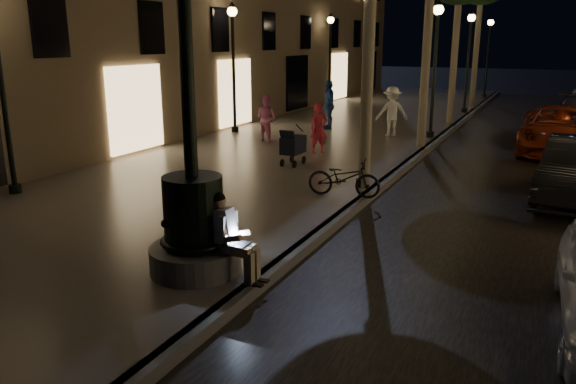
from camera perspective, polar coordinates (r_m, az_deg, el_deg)
The scene contains 19 objects.
ground at distance 20.33m, azimuth 14.45°, elevation 4.40°, with size 120.00×120.00×0.00m, color black.
cobble_lane at distance 20.00m, azimuth 22.90°, elevation 3.53°, with size 6.00×45.00×0.02m, color black.
promenade at distance 21.42m, azimuth 3.89°, elevation 5.65°, with size 8.00×45.00×0.20m, color slate.
curb_strip at distance 20.32m, azimuth 14.47°, elevation 4.68°, with size 0.25×45.00×0.20m, color #59595B.
fountain_lamppost at distance 8.52m, azimuth -9.60°, elevation -1.60°, with size 1.40×1.40×5.21m.
seated_man_laptop at distance 8.29m, azimuth -6.02°, elevation -4.23°, with size 0.94×0.32×1.31m.
lamp_curb_a at distance 13.29m, azimuth 7.94°, elevation 13.31°, with size 0.36×0.36×4.81m.
lamp_curb_b at distance 21.05m, azimuth 14.77°, elevation 13.61°, with size 0.36×0.36×4.81m.
lamp_curb_c at distance 28.94m, azimuth 17.91°, elevation 13.69°, with size 0.36×0.36×4.81m.
lamp_curb_d at distance 36.88m, azimuth 19.70°, elevation 13.72°, with size 0.36×0.36×4.81m.
lamp_left_b at distance 21.73m, azimuth -5.60°, elevation 14.06°, with size 0.36×0.36×4.81m.
lamp_left_c at distance 30.74m, azimuth 4.30°, elevation 14.41°, with size 0.36×0.36×4.81m.
stroller at distance 15.85m, azimuth 0.51°, elevation 4.78°, with size 0.48×1.12×1.15m.
car_third at distance 20.74m, azimuth 26.01°, elevation 5.68°, with size 2.52×5.46×1.52m, color #962F13.
pedestrian_red at distance 17.59m, azimuth 3.15°, elevation 6.47°, with size 0.57×0.37×1.56m, color red.
pedestrian_pink at distance 19.71m, azimuth -2.19°, elevation 7.50°, with size 0.78×0.61×1.61m, color #CF6D9C.
pedestrian_white at distance 21.11m, azimuth 10.51°, elevation 8.05°, with size 1.17×0.67×1.81m, color white.
pedestrian_blue at distance 22.55m, azimuth 4.15°, elevation 8.84°, with size 1.12×0.47×1.92m, color navy.
bicycle at distance 12.72m, azimuth 5.71°, elevation 1.45°, with size 0.58×1.65×0.87m, color black.
Camera 1 is at (3.73, -4.65, 3.64)m, focal length 35.00 mm.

